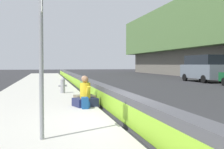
{
  "coord_description": "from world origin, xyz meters",
  "views": [
    {
      "loc": [
        -7.21,
        2.23,
        1.71
      ],
      "look_at": [
        6.4,
        -1.04,
        1.17
      ],
      "focal_mm": 43.28,
      "sensor_mm": 36.0,
      "label": 1
    }
  ],
  "objects_px": {
    "seated_person_middle": "(85,94)",
    "backpack": "(85,103)",
    "route_sign_post": "(41,40)",
    "parked_car_fourth": "(203,68)",
    "fire_hydrant": "(63,85)",
    "seated_person_foreground": "(85,97)"
  },
  "relations": [
    {
      "from": "seated_person_foreground",
      "to": "seated_person_middle",
      "type": "relative_size",
      "value": 1.03
    },
    {
      "from": "fire_hydrant",
      "to": "backpack",
      "type": "distance_m",
      "value": 5.42
    },
    {
      "from": "fire_hydrant",
      "to": "parked_car_fourth",
      "type": "relative_size",
      "value": 0.17
    },
    {
      "from": "seated_person_foreground",
      "to": "backpack",
      "type": "distance_m",
      "value": 0.58
    },
    {
      "from": "fire_hydrant",
      "to": "parked_car_fourth",
      "type": "height_order",
      "value": "parked_car_fourth"
    },
    {
      "from": "fire_hydrant",
      "to": "backpack",
      "type": "xyz_separation_m",
      "value": [
        -5.39,
        -0.48,
        -0.25
      ]
    },
    {
      "from": "route_sign_post",
      "to": "backpack",
      "type": "bearing_deg",
      "value": -20.97
    },
    {
      "from": "route_sign_post",
      "to": "backpack",
      "type": "distance_m",
      "value": 4.35
    },
    {
      "from": "seated_person_foreground",
      "to": "seated_person_middle",
      "type": "bearing_deg",
      "value": -6.26
    },
    {
      "from": "seated_person_middle",
      "to": "backpack",
      "type": "relative_size",
      "value": 2.73
    },
    {
      "from": "route_sign_post",
      "to": "parked_car_fourth",
      "type": "xyz_separation_m",
      "value": [
        17.32,
        -14.61,
        -0.86
      ]
    },
    {
      "from": "route_sign_post",
      "to": "parked_car_fourth",
      "type": "height_order",
      "value": "route_sign_post"
    },
    {
      "from": "route_sign_post",
      "to": "seated_person_middle",
      "type": "height_order",
      "value": "route_sign_post"
    },
    {
      "from": "route_sign_post",
      "to": "fire_hydrant",
      "type": "xyz_separation_m",
      "value": [
        9.05,
        -0.92,
        -1.62
      ]
    },
    {
      "from": "fire_hydrant",
      "to": "seated_person_foreground",
      "type": "height_order",
      "value": "seated_person_foreground"
    },
    {
      "from": "seated_person_foreground",
      "to": "parked_car_fourth",
      "type": "relative_size",
      "value": 0.22
    },
    {
      "from": "route_sign_post",
      "to": "seated_person_middle",
      "type": "distance_m",
      "value": 5.72
    },
    {
      "from": "seated_person_middle",
      "to": "backpack",
      "type": "xyz_separation_m",
      "value": [
        -1.56,
        0.19,
        -0.15
      ]
    },
    {
      "from": "fire_hydrant",
      "to": "seated_person_foreground",
      "type": "xyz_separation_m",
      "value": [
        -4.84,
        -0.56,
        -0.1
      ]
    },
    {
      "from": "backpack",
      "to": "parked_car_fourth",
      "type": "distance_m",
      "value": 19.02
    },
    {
      "from": "fire_hydrant",
      "to": "seated_person_middle",
      "type": "bearing_deg",
      "value": -170.16
    },
    {
      "from": "parked_car_fourth",
      "to": "route_sign_post",
      "type": "bearing_deg",
      "value": 139.85
    }
  ]
}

